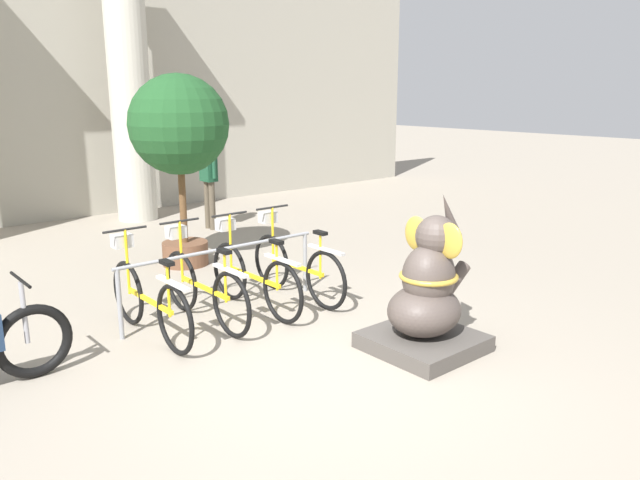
# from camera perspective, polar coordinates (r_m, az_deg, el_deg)

# --- Properties ---
(ground_plane) EXTENTS (60.00, 60.00, 0.00)m
(ground_plane) POSITION_cam_1_polar(r_m,az_deg,el_deg) (5.84, 1.14, -11.77)
(ground_plane) COLOR gray
(building_facade) EXTENTS (20.00, 0.20, 6.00)m
(building_facade) POSITION_cam_1_polar(r_m,az_deg,el_deg) (13.03, -25.69, 14.52)
(building_facade) COLOR #A39E8E
(building_facade) RESTS_ON ground_plane
(column_right) EXTENTS (0.95, 0.95, 5.16)m
(column_right) POSITION_cam_1_polar(r_m,az_deg,el_deg) (12.62, -17.06, 13.59)
(column_right) COLOR #BCB7A8
(column_right) RESTS_ON ground_plane
(bike_rack) EXTENTS (2.53, 0.05, 0.77)m
(bike_rack) POSITION_cam_1_polar(r_m,az_deg,el_deg) (7.15, -8.98, -2.25)
(bike_rack) COLOR gray
(bike_rack) RESTS_ON ground_plane
(bicycle_0) EXTENTS (0.48, 1.77, 1.08)m
(bicycle_0) POSITION_cam_1_polar(r_m,az_deg,el_deg) (6.65, -15.44, -5.17)
(bicycle_0) COLOR black
(bicycle_0) RESTS_ON ground_plane
(bicycle_1) EXTENTS (0.48, 1.77, 1.08)m
(bicycle_1) POSITION_cam_1_polar(r_m,az_deg,el_deg) (6.94, -10.67, -4.12)
(bicycle_1) COLOR black
(bicycle_1) RESTS_ON ground_plane
(bicycle_2) EXTENTS (0.48, 1.77, 1.08)m
(bicycle_2) POSITION_cam_1_polar(r_m,az_deg,el_deg) (7.24, -6.16, -3.20)
(bicycle_2) COLOR black
(bicycle_2) RESTS_ON ground_plane
(bicycle_3) EXTENTS (0.48, 1.77, 1.08)m
(bicycle_3) POSITION_cam_1_polar(r_m,az_deg,el_deg) (7.62, -2.27, -2.26)
(bicycle_3) COLOR black
(bicycle_3) RESTS_ON ground_plane
(elephant_statue) EXTENTS (1.00, 1.00, 1.56)m
(elephant_statue) POSITION_cam_1_polar(r_m,az_deg,el_deg) (6.19, 9.77, -5.22)
(elephant_statue) COLOR #4C4742
(elephant_statue) RESTS_ON ground_plane
(person_pedestrian) EXTENTS (0.24, 0.47, 1.81)m
(person_pedestrian) POSITION_cam_1_polar(r_m,az_deg,el_deg) (11.48, -10.17, 6.37)
(person_pedestrian) COLOR brown
(person_pedestrian) RESTS_ON ground_plane
(potted_tree) EXTENTS (1.40, 1.40, 2.73)m
(potted_tree) POSITION_cam_1_polar(r_m,az_deg,el_deg) (9.05, -12.76, 9.64)
(potted_tree) COLOR brown
(potted_tree) RESTS_ON ground_plane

